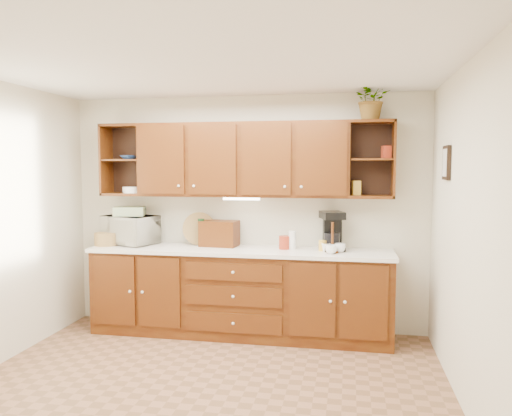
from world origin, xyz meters
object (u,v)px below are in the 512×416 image
at_px(bread_box, 219,233).
at_px(coffee_maker, 332,231).
at_px(microwave, 130,230).
at_px(potted_plant, 372,99).

relative_size(bread_box, coffee_maker, 0.99).
distance_m(bread_box, coffee_maker, 1.23).
xyz_separation_m(microwave, potted_plant, (2.66, 0.00, 1.40)).
bearing_deg(potted_plant, coffee_maker, 177.27).
distance_m(microwave, potted_plant, 3.01).
bearing_deg(coffee_maker, microwave, 162.79).
xyz_separation_m(bread_box, coffee_maker, (1.23, -0.01, 0.05)).
bearing_deg(potted_plant, bread_box, 178.99).
distance_m(microwave, coffee_maker, 2.27).
bearing_deg(microwave, coffee_maker, 20.71).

